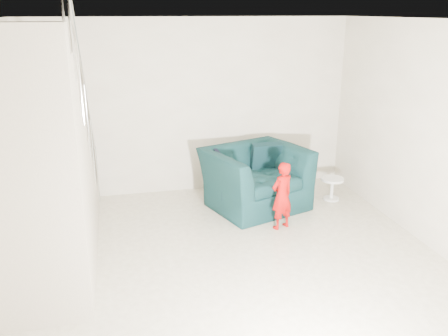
{
  "coord_description": "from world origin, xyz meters",
  "views": [
    {
      "loc": [
        -1.17,
        -4.45,
        2.79
      ],
      "look_at": [
        0.15,
        1.2,
        0.85
      ],
      "focal_mm": 38.0,
      "sensor_mm": 36.0,
      "label": 1
    }
  ],
  "objects_px": {
    "side_table": "(332,185)",
    "armchair": "(256,178)",
    "staircase": "(41,193)",
    "toddler": "(282,196)"
  },
  "relations": [
    {
      "from": "side_table",
      "to": "armchair",
      "type": "bearing_deg",
      "value": 178.9
    },
    {
      "from": "armchair",
      "to": "side_table",
      "type": "bearing_deg",
      "value": -19.91
    },
    {
      "from": "toddler",
      "to": "side_table",
      "type": "height_order",
      "value": "toddler"
    },
    {
      "from": "armchair",
      "to": "staircase",
      "type": "xyz_separation_m",
      "value": [
        -2.77,
        -1.28,
        0.51
      ]
    },
    {
      "from": "toddler",
      "to": "staircase",
      "type": "height_order",
      "value": "staircase"
    },
    {
      "from": "side_table",
      "to": "staircase",
      "type": "relative_size",
      "value": 0.1
    },
    {
      "from": "toddler",
      "to": "staircase",
      "type": "bearing_deg",
      "value": -13.92
    },
    {
      "from": "armchair",
      "to": "toddler",
      "type": "relative_size",
      "value": 1.47
    },
    {
      "from": "armchair",
      "to": "staircase",
      "type": "distance_m",
      "value": 3.1
    },
    {
      "from": "side_table",
      "to": "staircase",
      "type": "height_order",
      "value": "staircase"
    }
  ]
}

